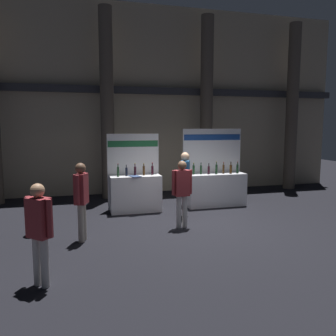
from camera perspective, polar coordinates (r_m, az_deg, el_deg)
The scene contains 9 objects.
ground_plane at distance 8.45m, azimuth 4.50°, elevation -9.70°, with size 29.21×29.21×0.00m, color black.
hall_colonnade at distance 12.46m, azimuth -2.32°, elevation 11.21°, with size 14.61×1.17×6.72m.
exhibitor_booth_0 at distance 9.72m, azimuth -5.58°, elevation -3.81°, with size 1.51×0.74×2.22m.
exhibitor_booth_1 at distance 10.47m, azimuth 8.00°, elevation -3.06°, with size 1.91×0.66×2.36m.
trash_bin at distance 8.25m, azimuth -21.60°, elevation -8.38°, with size 0.37×0.37×0.62m.
visitor_1 at distance 9.06m, azimuth 2.90°, elevation -1.73°, with size 0.37×0.52×1.75m.
visitor_2 at distance 7.33m, azimuth -14.49°, elevation -4.58°, with size 0.32×0.46×1.68m.
visitor_3 at distance 8.05m, azimuth 2.39°, elevation -3.60°, with size 0.51×0.22×1.62m.
visitor_4 at distance 5.49m, azimuth -21.02°, elevation -9.28°, with size 0.41×0.40×1.60m.
Camera 1 is at (-2.69, -7.63, 2.44)m, focal length 35.91 mm.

